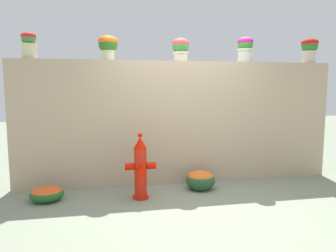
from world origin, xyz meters
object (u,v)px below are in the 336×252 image
potted_plant_2 (181,48)px  flower_bush_left (47,193)px  potted_plant_0 (29,44)px  potted_plant_1 (108,45)px  flower_bush_right (200,179)px  potted_plant_3 (245,48)px  fire_hydrant (141,169)px  potted_plant_4 (310,48)px

potted_plant_2 → flower_bush_left: bearing=-162.6°
potted_plant_0 → potted_plant_1: bearing=1.5°
flower_bush_left → flower_bush_right: size_ratio=1.02×
potted_plant_1 → flower_bush_left: potted_plant_1 is taller
potted_plant_2 → flower_bush_left: size_ratio=0.85×
potted_plant_3 → potted_plant_2: bearing=177.5°
potted_plant_0 → potted_plant_3: 3.56m
flower_bush_left → fire_hydrant: bearing=-6.3°
fire_hydrant → potted_plant_3: bearing=21.7°
potted_plant_4 → flower_bush_left: size_ratio=0.98×
potted_plant_0 → flower_bush_left: bearing=-66.7°
potted_plant_2 → flower_bush_right: bearing=-71.2°
potted_plant_3 → flower_bush_right: (-0.95, -0.54, -2.15)m
potted_plant_1 → potted_plant_3: size_ratio=0.93×
potted_plant_3 → fire_hydrant: bearing=-158.3°
flower_bush_left → flower_bush_right: 2.34m
potted_plant_1 → potted_plant_2: (1.21, -0.01, -0.02)m
flower_bush_left → potted_plant_1: bearing=36.2°
potted_plant_0 → potted_plant_4: potted_plant_4 is taller
potted_plant_2 → potted_plant_3: potted_plant_3 is taller
potted_plant_1 → potted_plant_3: potted_plant_3 is taller
flower_bush_left → flower_bush_right: (2.34, 0.08, 0.06)m
potted_plant_3 → flower_bush_left: size_ratio=0.93×
potted_plant_0 → potted_plant_2: potted_plant_0 is taller
potted_plant_1 → potted_plant_4: potted_plant_4 is taller
potted_plant_3 → potted_plant_4: bearing=0.5°
potted_plant_1 → potted_plant_4: bearing=-0.7°
potted_plant_3 → flower_bush_left: 4.00m
potted_plant_0 → potted_plant_1: potted_plant_0 is taller
potted_plant_1 → potted_plant_0: bearing=-178.5°
potted_plant_2 → flower_bush_right: potted_plant_2 is taller
potted_plant_4 → fire_hydrant: 3.80m
fire_hydrant → potted_plant_1: bearing=117.0°
potted_plant_0 → flower_bush_right: 3.42m
potted_plant_1 → fire_hydrant: potted_plant_1 is taller
potted_plant_0 → flower_bush_left: (0.28, -0.65, -2.19)m
potted_plant_4 → flower_bush_left: (-4.54, -0.63, -2.24)m
potted_plant_2 → potted_plant_3: bearing=-2.5°
potted_plant_2 → flower_bush_left: potted_plant_2 is taller
potted_plant_0 → potted_plant_1: (1.20, 0.03, 0.02)m
potted_plant_1 → flower_bush_right: 2.64m
potted_plant_2 → potted_plant_1: bearing=179.6°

